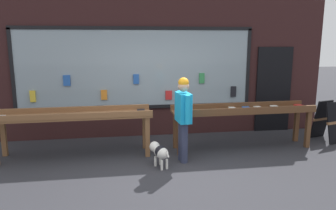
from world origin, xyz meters
TOP-DOWN VIEW (x-y plane):
  - ground_plane at (0.00, 0.00)m, footprint 40.00×40.00m
  - shopfront_facade at (0.01, 2.39)m, footprint 8.35×0.29m
  - display_table_left at (-1.72, 1.09)m, footprint 3.01×0.74m
  - display_table_right at (1.72, 1.10)m, footprint 3.00×0.66m
  - person_browsing at (0.32, 0.51)m, footprint 0.25×0.64m
  - small_dog at (-0.15, 0.29)m, footprint 0.36×0.55m
  - sandwich_board_sign at (3.85, 1.29)m, footprint 0.59×0.69m

SIDE VIEW (x-z plane):
  - ground_plane at x=0.00m, z-range 0.00..0.00m
  - small_dog at x=-0.15m, z-range 0.08..0.51m
  - sandwich_board_sign at x=3.85m, z-range 0.01..0.91m
  - display_table_right at x=1.72m, z-range 0.29..1.22m
  - display_table_left at x=-1.72m, z-range 0.30..1.24m
  - person_browsing at x=0.32m, z-range 0.13..1.73m
  - shopfront_facade at x=0.01m, z-range -0.01..3.21m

